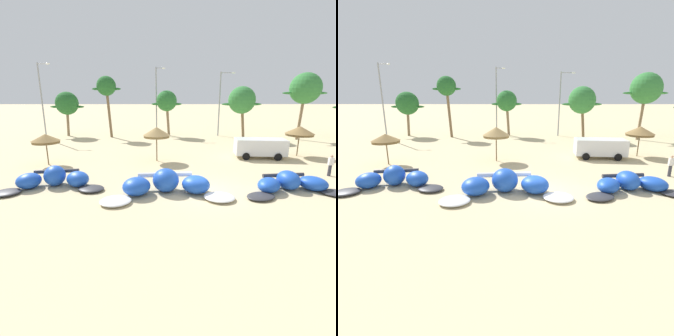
% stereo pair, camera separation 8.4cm
% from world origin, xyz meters
% --- Properties ---
extents(ground_plane, '(260.00, 260.00, 0.00)m').
position_xyz_m(ground_plane, '(0.00, 0.00, 0.00)').
color(ground_plane, beige).
extents(kite_far_left, '(7.09, 3.66, 1.36)m').
position_xyz_m(kite_far_left, '(-10.10, 0.95, 0.52)').
color(kite_far_left, '#333338').
rests_on(kite_far_left, ground).
extents(kite_left, '(8.32, 4.08, 1.48)m').
position_xyz_m(kite_left, '(-2.59, -0.32, 0.57)').
color(kite_left, white).
rests_on(kite_left, ground).
extents(kite_left_of_center, '(7.06, 3.61, 1.21)m').
position_xyz_m(kite_left_of_center, '(5.40, 0.11, 0.46)').
color(kite_left_of_center, '#333338').
rests_on(kite_left_of_center, ground).
extents(beach_umbrella_near_van, '(2.39, 2.39, 2.69)m').
position_xyz_m(beach_umbrella_near_van, '(-12.91, 6.73, 2.30)').
color(beach_umbrella_near_van, brown).
rests_on(beach_umbrella_near_van, ground).
extents(beach_umbrella_middle, '(2.45, 2.45, 3.12)m').
position_xyz_m(beach_umbrella_middle, '(-3.44, 7.96, 2.65)').
color(beach_umbrella_middle, brown).
rests_on(beach_umbrella_middle, ground).
extents(beach_umbrella_near_palms, '(2.71, 2.71, 2.95)m').
position_xyz_m(beach_umbrella_near_palms, '(10.47, 9.85, 2.49)').
color(beach_umbrella_near_palms, brown).
rests_on(beach_umbrella_near_palms, ground).
extents(parked_van, '(4.87, 2.63, 1.84)m').
position_xyz_m(parked_van, '(6.34, 9.12, 1.09)').
color(parked_van, white).
rests_on(parked_van, ground).
extents(person_near_kites, '(0.36, 0.24, 1.62)m').
position_xyz_m(person_near_kites, '(9.76, 3.23, 0.82)').
color(person_near_kites, '#383842').
rests_on(person_near_kites, ground).
extents(palm_leftmost, '(4.81, 3.21, 6.22)m').
position_xyz_m(palm_leftmost, '(-16.57, 22.86, 4.56)').
color(palm_leftmost, '#7F6647').
rests_on(palm_leftmost, ground).
extents(palm_left, '(3.90, 2.60, 8.25)m').
position_xyz_m(palm_left, '(-10.60, 21.60, 6.77)').
color(palm_left, brown).
rests_on(palm_left, ground).
extents(palm_left_of_gap, '(4.35, 2.90, 6.39)m').
position_xyz_m(palm_left_of_gap, '(-2.46, 22.99, 4.86)').
color(palm_left_of_gap, '#7F6647').
rests_on(palm_left_of_gap, ground).
extents(palm_center_left, '(5.34, 3.56, 6.91)m').
position_xyz_m(palm_center_left, '(7.49, 20.25, 5.08)').
color(palm_center_left, brown).
rests_on(palm_center_left, ground).
extents(palm_center_right, '(5.87, 3.91, 8.57)m').
position_xyz_m(palm_center_right, '(15.30, 19.40, 6.55)').
color(palm_center_right, '#7F6647').
rests_on(palm_center_right, ground).
extents(lamppost_west, '(1.66, 0.24, 9.72)m').
position_xyz_m(lamppost_west, '(-18.60, 19.89, 5.39)').
color(lamppost_west, gray).
rests_on(lamppost_west, ground).
extents(lamppost_west_center, '(1.41, 0.24, 9.56)m').
position_xyz_m(lamppost_west_center, '(-3.86, 23.97, 5.28)').
color(lamppost_west_center, gray).
rests_on(lamppost_west_center, ground).
extents(lamppost_east_center, '(2.10, 0.24, 8.86)m').
position_xyz_m(lamppost_east_center, '(5.22, 22.82, 5.00)').
color(lamppost_east_center, gray).
rests_on(lamppost_east_center, ground).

